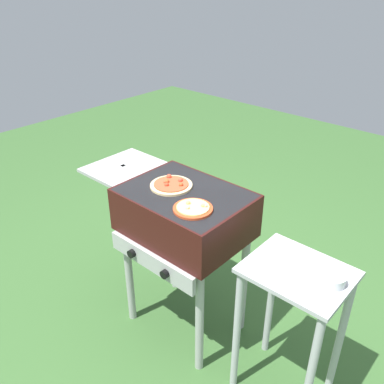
{
  "coord_description": "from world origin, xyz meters",
  "views": [
    {
      "loc": [
        1.23,
        -1.33,
        1.9
      ],
      "look_at": [
        0.05,
        0.0,
        0.92
      ],
      "focal_mm": 38.31,
      "sensor_mm": 36.0,
      "label": 1
    }
  ],
  "objects_px": {
    "grill": "(182,216)",
    "pizza_pepperoni": "(172,184)",
    "pizza_cheese": "(193,208)",
    "topping_bowl_near": "(334,280)",
    "prep_table": "(292,308)"
  },
  "relations": [
    {
      "from": "grill",
      "to": "topping_bowl_near",
      "type": "relative_size",
      "value": 9.91
    },
    {
      "from": "pizza_pepperoni",
      "to": "topping_bowl_near",
      "type": "bearing_deg",
      "value": 0.72
    },
    {
      "from": "pizza_cheese",
      "to": "topping_bowl_near",
      "type": "bearing_deg",
      "value": 9.89
    },
    {
      "from": "pizza_pepperoni",
      "to": "prep_table",
      "type": "height_order",
      "value": "pizza_pepperoni"
    },
    {
      "from": "grill",
      "to": "pizza_pepperoni",
      "type": "distance_m",
      "value": 0.17
    },
    {
      "from": "grill",
      "to": "topping_bowl_near",
      "type": "distance_m",
      "value": 0.82
    },
    {
      "from": "grill",
      "to": "pizza_cheese",
      "type": "height_order",
      "value": "pizza_cheese"
    },
    {
      "from": "grill",
      "to": "topping_bowl_near",
      "type": "height_order",
      "value": "grill"
    },
    {
      "from": "prep_table",
      "to": "topping_bowl_near",
      "type": "distance_m",
      "value": 0.28
    },
    {
      "from": "grill",
      "to": "pizza_cheese",
      "type": "xyz_separation_m",
      "value": [
        0.16,
        -0.1,
        0.15
      ]
    },
    {
      "from": "pizza_cheese",
      "to": "topping_bowl_near",
      "type": "distance_m",
      "value": 0.68
    },
    {
      "from": "grill",
      "to": "pizza_pepperoni",
      "type": "xyz_separation_m",
      "value": [
        -0.08,
        0.01,
        0.15
      ]
    },
    {
      "from": "topping_bowl_near",
      "to": "prep_table",
      "type": "bearing_deg",
      "value": -173.83
    },
    {
      "from": "prep_table",
      "to": "topping_bowl_near",
      "type": "height_order",
      "value": "topping_bowl_near"
    },
    {
      "from": "pizza_pepperoni",
      "to": "pizza_cheese",
      "type": "xyz_separation_m",
      "value": [
        0.24,
        -0.1,
        -0.0
      ]
    }
  ]
}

